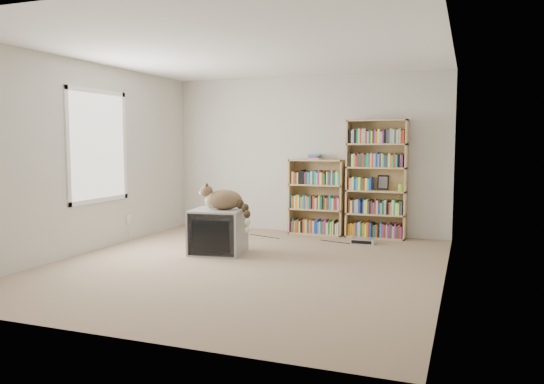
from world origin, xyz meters
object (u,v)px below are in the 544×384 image
(crt_tv, at_px, (218,231))
(dvd_player, at_px, (363,241))
(cat, at_px, (227,203))
(bookcase_tall, at_px, (377,182))
(bookcase_short, at_px, (317,200))

(crt_tv, relative_size, dvd_player, 2.25)
(dvd_player, bearing_deg, cat, -141.10)
(cat, relative_size, dvd_player, 2.36)
(bookcase_tall, height_order, bookcase_short, bookcase_tall)
(bookcase_short, distance_m, dvd_player, 1.12)
(cat, distance_m, bookcase_tall, 2.47)
(crt_tv, xyz_separation_m, bookcase_tall, (1.75, 1.87, 0.56))
(bookcase_tall, distance_m, dvd_player, 0.98)
(dvd_player, bearing_deg, bookcase_short, 145.17)
(cat, bearing_deg, bookcase_tall, 29.74)
(crt_tv, xyz_separation_m, bookcase_short, (0.81, 1.87, 0.25))
(bookcase_short, bearing_deg, cat, -109.96)
(cat, xyz_separation_m, bookcase_short, (0.68, 1.87, -0.13))
(crt_tv, height_order, bookcase_tall, bookcase_tall)
(bookcase_tall, relative_size, dvd_player, 5.41)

